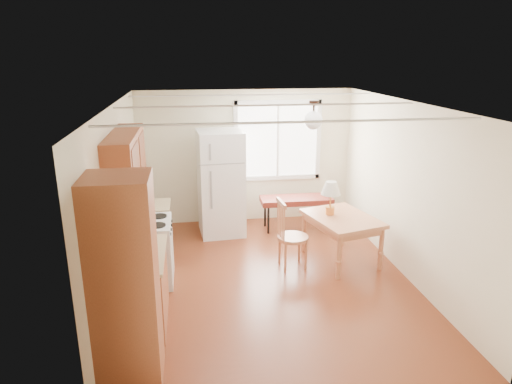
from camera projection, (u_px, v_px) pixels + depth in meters
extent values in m
cube|color=#532011|center=(268.00, 279.00, 6.59)|extent=(4.60, 5.60, 0.12)
cube|color=white|center=(270.00, 104.00, 5.86)|extent=(4.60, 5.60, 0.12)
cube|color=beige|center=(246.00, 157.00, 8.59)|extent=(4.60, 0.10, 2.50)
cube|color=beige|center=(320.00, 285.00, 3.86)|extent=(4.60, 0.10, 2.50)
cube|color=beige|center=(118.00, 203.00, 5.95)|extent=(0.10, 5.60, 2.50)
cube|color=beige|center=(407.00, 190.00, 6.50)|extent=(0.10, 5.60, 2.50)
cube|color=brown|center=(125.00, 283.00, 4.30)|extent=(0.60, 0.60, 2.10)
cube|color=brown|center=(140.00, 290.00, 5.43)|extent=(0.60, 1.10, 0.86)
cube|color=tan|center=(138.00, 255.00, 5.29)|extent=(0.62, 1.14, 0.04)
cube|color=white|center=(149.00, 252.00, 6.42)|extent=(0.65, 0.76, 0.90)
cube|color=brown|center=(151.00, 233.00, 7.13)|extent=(0.60, 0.60, 0.86)
cube|color=brown|center=(126.00, 161.00, 5.65)|extent=(0.33, 1.60, 0.70)
cube|color=white|center=(278.00, 140.00, 8.57)|extent=(1.50, 0.02, 1.35)
cylinder|color=#321E16|center=(314.00, 103.00, 6.35)|extent=(0.14, 0.14, 0.06)
cylinder|color=#321E16|center=(314.00, 110.00, 6.38)|extent=(0.03, 0.03, 0.16)
sphere|color=white|center=(313.00, 120.00, 6.42)|extent=(0.26, 0.26, 0.26)
cube|color=white|center=(221.00, 183.00, 8.04)|extent=(0.82, 0.82, 1.86)
cube|color=gray|center=(222.00, 164.00, 7.55)|extent=(0.76, 0.02, 0.02)
cube|color=gray|center=(211.00, 179.00, 7.58)|extent=(0.03, 0.03, 1.11)
cube|color=#5B1C15|center=(296.00, 200.00, 8.34)|extent=(1.31, 0.50, 0.10)
cylinder|color=black|center=(268.00, 220.00, 8.18)|extent=(0.04, 0.04, 0.50)
cylinder|color=black|center=(327.00, 217.00, 8.33)|extent=(0.04, 0.04, 0.50)
cylinder|color=black|center=(265.00, 214.00, 8.52)|extent=(0.04, 0.04, 0.50)
cylinder|color=black|center=(322.00, 211.00, 8.68)|extent=(0.04, 0.04, 0.50)
cube|color=#B16844|center=(342.00, 218.00, 6.98)|extent=(1.14, 1.35, 0.06)
cube|color=#B16844|center=(342.00, 223.00, 7.01)|extent=(1.02, 1.23, 0.10)
cylinder|color=#B16844|center=(339.00, 258.00, 6.50)|extent=(0.07, 0.07, 0.67)
cylinder|color=#B16844|center=(381.00, 249.00, 6.78)|extent=(0.07, 0.07, 0.67)
cylinder|color=#B16844|center=(304.00, 233.00, 7.40)|extent=(0.07, 0.07, 0.67)
cylinder|color=#B16844|center=(342.00, 226.00, 7.68)|extent=(0.07, 0.07, 0.67)
cylinder|color=#B16844|center=(293.00, 238.00, 6.83)|extent=(0.47, 0.47, 0.05)
cylinder|color=#B16844|center=(285.00, 258.00, 6.72)|extent=(0.04, 0.04, 0.48)
cylinder|color=#B16844|center=(306.00, 256.00, 6.79)|extent=(0.04, 0.04, 0.48)
cylinder|color=#B16844|center=(280.00, 249.00, 7.02)|extent=(0.04, 0.04, 0.48)
cylinder|color=#B16844|center=(299.00, 247.00, 7.09)|extent=(0.04, 0.04, 0.48)
cylinder|color=#CD8A42|center=(330.00, 210.00, 7.06)|extent=(0.14, 0.14, 0.12)
cylinder|color=#CD8A42|center=(330.00, 201.00, 7.02)|extent=(0.02, 0.02, 0.20)
cone|color=silver|center=(331.00, 188.00, 6.96)|extent=(0.30, 0.30, 0.20)
cube|color=black|center=(130.00, 268.00, 4.85)|extent=(0.21, 0.25, 0.09)
cube|color=black|center=(128.00, 255.00, 4.70)|extent=(0.20, 0.08, 0.30)
cylinder|color=black|center=(130.00, 257.00, 4.87)|extent=(0.15, 0.15, 0.13)
cylinder|color=red|center=(136.00, 233.00, 5.68)|extent=(0.11, 0.11, 0.16)
sphere|color=red|center=(135.00, 225.00, 5.65)|extent=(0.06, 0.06, 0.06)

